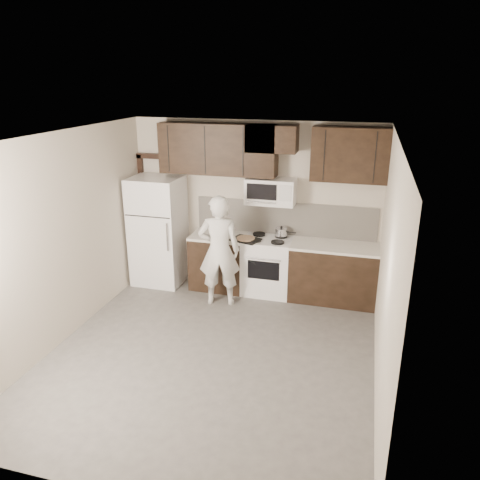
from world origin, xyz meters
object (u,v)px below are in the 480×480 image
at_px(microwave, 271,191).
at_px(person, 219,251).
at_px(stove, 267,265).
at_px(refrigerator, 158,231).

bearing_deg(microwave, person, -132.38).
height_order(stove, person, person).
relative_size(stove, refrigerator, 0.52).
height_order(refrigerator, person, refrigerator).
relative_size(stove, person, 0.55).
relative_size(stove, microwave, 1.24).
height_order(stove, refrigerator, refrigerator).
distance_m(microwave, person, 1.22).
bearing_deg(microwave, stove, -89.90).
xyz_separation_m(stove, microwave, (-0.00, 0.12, 1.19)).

